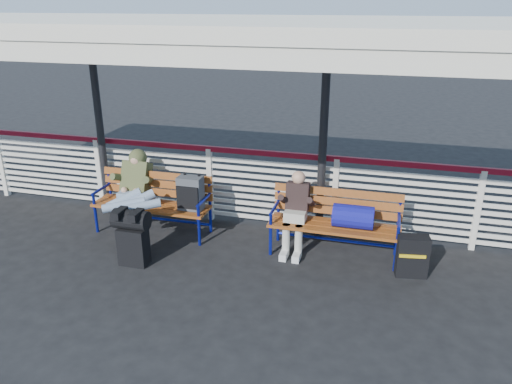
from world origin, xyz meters
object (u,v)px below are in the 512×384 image
(luggage_stack, at_px, (132,235))
(companion_person, at_px, (296,211))
(bench_right, at_px, (343,217))
(traveler_man, at_px, (133,196))
(bench_left, at_px, (167,196))
(suitcase_side, at_px, (412,256))

(luggage_stack, xyz_separation_m, companion_person, (2.02, 1.00, 0.16))
(bench_right, height_order, traveler_man, traveler_man)
(bench_left, relative_size, traveler_man, 1.10)
(traveler_man, xyz_separation_m, suitcase_side, (3.96, 0.02, -0.42))
(bench_left, distance_m, traveler_man, 0.52)
(companion_person, bearing_deg, bench_left, 179.22)
(luggage_stack, height_order, suitcase_side, luggage_stack)
(traveler_man, relative_size, companion_person, 1.43)
(luggage_stack, distance_m, traveler_man, 0.81)
(bench_right, relative_size, traveler_man, 1.10)
(luggage_stack, bearing_deg, bench_right, 19.89)
(companion_person, xyz_separation_m, suitcase_side, (1.60, -0.30, -0.32))
(luggage_stack, relative_size, suitcase_side, 1.44)
(luggage_stack, xyz_separation_m, suitcase_side, (3.62, 0.70, -0.16))
(luggage_stack, distance_m, companion_person, 2.26)
(luggage_stack, relative_size, bench_right, 0.44)
(luggage_stack, height_order, traveler_man, traveler_man)
(bench_right, xyz_separation_m, traveler_man, (-3.03, -0.33, 0.11))
(luggage_stack, bearing_deg, bench_left, 86.84)
(bench_left, height_order, traveler_man, traveler_man)
(bench_left, height_order, bench_right, bench_left)
(luggage_stack, xyz_separation_m, bench_left, (0.04, 1.03, 0.18))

